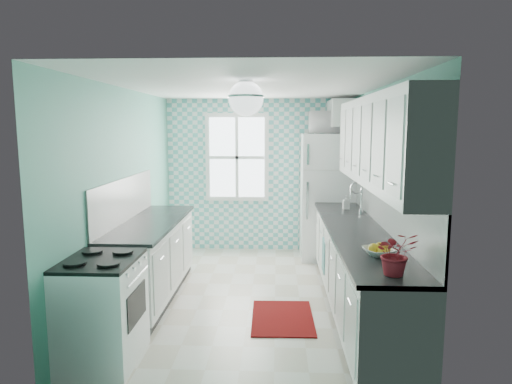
{
  "coord_description": "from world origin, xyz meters",
  "views": [
    {
      "loc": [
        0.31,
        -5.31,
        2.04
      ],
      "look_at": [
        0.05,
        0.25,
        1.25
      ],
      "focal_mm": 32.0,
      "sensor_mm": 36.0,
      "label": 1
    }
  ],
  "objects_px": {
    "fridge": "(328,196)",
    "sink": "(346,214)",
    "stove": "(103,309)",
    "fruit_bowl": "(380,252)",
    "microwave": "(330,122)",
    "ceiling_light": "(246,98)",
    "potted_plant": "(396,253)"
  },
  "relations": [
    {
      "from": "fruit_bowl",
      "to": "fridge",
      "type": "bearing_deg",
      "value": 91.61
    },
    {
      "from": "fridge",
      "to": "potted_plant",
      "type": "height_order",
      "value": "fridge"
    },
    {
      "from": "fridge",
      "to": "fruit_bowl",
      "type": "height_order",
      "value": "fridge"
    },
    {
      "from": "sink",
      "to": "fridge",
      "type": "bearing_deg",
      "value": 91.74
    },
    {
      "from": "stove",
      "to": "microwave",
      "type": "bearing_deg",
      "value": 59.37
    },
    {
      "from": "stove",
      "to": "sink",
      "type": "relative_size",
      "value": 1.62
    },
    {
      "from": "potted_plant",
      "to": "stove",
      "type": "bearing_deg",
      "value": 171.65
    },
    {
      "from": "ceiling_light",
      "to": "stove",
      "type": "bearing_deg",
      "value": -146.15
    },
    {
      "from": "ceiling_light",
      "to": "fridge",
      "type": "relative_size",
      "value": 0.18
    },
    {
      "from": "fridge",
      "to": "sink",
      "type": "relative_size",
      "value": 3.45
    },
    {
      "from": "fridge",
      "to": "fruit_bowl",
      "type": "relative_size",
      "value": 7.14
    },
    {
      "from": "fridge",
      "to": "microwave",
      "type": "xyz_separation_m",
      "value": [
        0.0,
        0.0,
        1.14
      ]
    },
    {
      "from": "fridge",
      "to": "potted_plant",
      "type": "xyz_separation_m",
      "value": [
        0.09,
        -3.73,
        0.14
      ]
    },
    {
      "from": "ceiling_light",
      "to": "sink",
      "type": "xyz_separation_m",
      "value": [
        1.2,
        1.36,
        -1.39
      ]
    },
    {
      "from": "fridge",
      "to": "microwave",
      "type": "height_order",
      "value": "microwave"
    },
    {
      "from": "fridge",
      "to": "fruit_bowl",
      "type": "bearing_deg",
      "value": -84.49
    },
    {
      "from": "ceiling_light",
      "to": "stove",
      "type": "relative_size",
      "value": 0.38
    },
    {
      "from": "ceiling_light",
      "to": "potted_plant",
      "type": "distance_m",
      "value": 2.06
    },
    {
      "from": "microwave",
      "to": "potted_plant",
      "type": "bearing_deg",
      "value": 89.11
    },
    {
      "from": "sink",
      "to": "microwave",
      "type": "bearing_deg",
      "value": 91.73
    },
    {
      "from": "ceiling_light",
      "to": "microwave",
      "type": "bearing_deg",
      "value": 66.69
    },
    {
      "from": "fridge",
      "to": "stove",
      "type": "relative_size",
      "value": 2.13
    },
    {
      "from": "ceiling_light",
      "to": "fridge",
      "type": "xyz_separation_m",
      "value": [
        1.11,
        2.58,
        -1.35
      ]
    },
    {
      "from": "potted_plant",
      "to": "microwave",
      "type": "distance_m",
      "value": 3.87
    },
    {
      "from": "stove",
      "to": "fridge",
      "type": "bearing_deg",
      "value": 59.37
    },
    {
      "from": "fruit_bowl",
      "to": "ceiling_light",
      "type": "bearing_deg",
      "value": 152.32
    },
    {
      "from": "sink",
      "to": "fruit_bowl",
      "type": "relative_size",
      "value": 2.07
    },
    {
      "from": "stove",
      "to": "microwave",
      "type": "distance_m",
      "value": 4.41
    },
    {
      "from": "fridge",
      "to": "potted_plant",
      "type": "distance_m",
      "value": 3.74
    },
    {
      "from": "potted_plant",
      "to": "microwave",
      "type": "height_order",
      "value": "microwave"
    },
    {
      "from": "fridge",
      "to": "sink",
      "type": "distance_m",
      "value": 1.22
    },
    {
      "from": "stove",
      "to": "microwave",
      "type": "xyz_separation_m",
      "value": [
        2.31,
        3.38,
        1.64
      ]
    }
  ]
}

